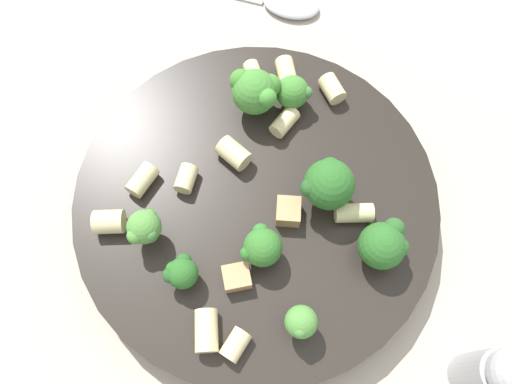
% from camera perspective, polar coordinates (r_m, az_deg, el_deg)
% --- Properties ---
extents(ground_plane, '(2.00, 2.00, 0.00)m').
position_cam_1_polar(ground_plane, '(0.41, -0.00, -2.05)').
color(ground_plane, '#BCB29E').
extents(pasta_bowl, '(0.28, 0.28, 0.03)m').
position_cam_1_polar(pasta_bowl, '(0.40, -0.00, -1.18)').
color(pasta_bowl, '#28231E').
rests_on(pasta_bowl, ground_plane).
extents(broccoli_floret_0, '(0.04, 0.04, 0.04)m').
position_cam_1_polar(broccoli_floret_0, '(0.36, 14.39, -5.86)').
color(broccoli_floret_0, '#84AD60').
rests_on(broccoli_floret_0, pasta_bowl).
extents(broccoli_floret_1, '(0.04, 0.04, 0.04)m').
position_cam_1_polar(broccoli_floret_1, '(0.40, -0.13, 11.52)').
color(broccoli_floret_1, '#9EC175').
rests_on(broccoli_floret_1, pasta_bowl).
extents(broccoli_floret_2, '(0.03, 0.03, 0.03)m').
position_cam_1_polar(broccoli_floret_2, '(0.35, 0.68, -6.27)').
color(broccoli_floret_2, '#9EC175').
rests_on(broccoli_floret_2, pasta_bowl).
extents(broccoli_floret_3, '(0.02, 0.02, 0.03)m').
position_cam_1_polar(broccoli_floret_3, '(0.36, -8.58, -9.03)').
color(broccoli_floret_3, '#9EC175').
rests_on(broccoli_floret_3, pasta_bowl).
extents(broccoli_floret_4, '(0.02, 0.03, 0.03)m').
position_cam_1_polar(broccoli_floret_4, '(0.36, -12.64, -4.05)').
color(broccoli_floret_4, '#9EC175').
rests_on(broccoli_floret_4, pasta_bowl).
extents(broccoli_floret_5, '(0.03, 0.03, 0.03)m').
position_cam_1_polar(broccoli_floret_5, '(0.41, 4.19, 11.28)').
color(broccoli_floret_5, '#9EC175').
rests_on(broccoli_floret_5, pasta_bowl).
extents(broccoli_floret_6, '(0.02, 0.02, 0.03)m').
position_cam_1_polar(broccoli_floret_6, '(0.34, 5.18, -14.68)').
color(broccoli_floret_6, '#84AD60').
rests_on(broccoli_floret_6, pasta_bowl).
extents(broccoli_floret_7, '(0.04, 0.04, 0.05)m').
position_cam_1_polar(broccoli_floret_7, '(0.36, 8.23, 0.91)').
color(broccoli_floret_7, '#84AD60').
rests_on(broccoli_floret_7, pasta_bowl).
extents(rigatoni_0, '(0.03, 0.03, 0.02)m').
position_cam_1_polar(rigatoni_0, '(0.43, 8.70, 11.59)').
color(rigatoni_0, beige).
rests_on(rigatoni_0, pasta_bowl).
extents(rigatoni_1, '(0.02, 0.03, 0.01)m').
position_cam_1_polar(rigatoni_1, '(0.39, -12.87, 1.40)').
color(rigatoni_1, beige).
rests_on(rigatoni_1, pasta_bowl).
extents(rigatoni_2, '(0.03, 0.03, 0.02)m').
position_cam_1_polar(rigatoni_2, '(0.39, -2.55, 4.43)').
color(rigatoni_2, beige).
rests_on(rigatoni_2, pasta_bowl).
extents(rigatoni_3, '(0.02, 0.02, 0.01)m').
position_cam_1_polar(rigatoni_3, '(0.35, -2.09, -17.08)').
color(rigatoni_3, beige).
rests_on(rigatoni_3, pasta_bowl).
extents(rigatoni_4, '(0.02, 0.02, 0.01)m').
position_cam_1_polar(rigatoni_4, '(0.39, -8.01, 1.53)').
color(rigatoni_4, beige).
rests_on(rigatoni_4, pasta_bowl).
extents(rigatoni_5, '(0.02, 0.03, 0.02)m').
position_cam_1_polar(rigatoni_5, '(0.36, -5.69, -15.49)').
color(rigatoni_5, beige).
rests_on(rigatoni_5, pasta_bowl).
extents(rigatoni_6, '(0.02, 0.03, 0.01)m').
position_cam_1_polar(rigatoni_6, '(0.41, 3.28, 8.00)').
color(rigatoni_6, beige).
rests_on(rigatoni_6, pasta_bowl).
extents(rigatoni_7, '(0.02, 0.02, 0.02)m').
position_cam_1_polar(rigatoni_7, '(0.39, -16.45, -3.28)').
color(rigatoni_7, beige).
rests_on(rigatoni_7, pasta_bowl).
extents(rigatoni_8, '(0.03, 0.02, 0.01)m').
position_cam_1_polar(rigatoni_8, '(0.38, 11.13, -2.37)').
color(rigatoni_8, beige).
rests_on(rigatoni_8, pasta_bowl).
extents(rigatoni_9, '(0.02, 0.03, 0.02)m').
position_cam_1_polar(rigatoni_9, '(0.43, 3.56, 13.24)').
color(rigatoni_9, beige).
rests_on(rigatoni_9, pasta_bowl).
extents(rigatoni_10, '(0.02, 0.03, 0.01)m').
position_cam_1_polar(rigatoni_10, '(0.43, -0.13, 12.95)').
color(rigatoni_10, beige).
rests_on(rigatoni_10, pasta_bowl).
extents(chicken_chunk_0, '(0.02, 0.02, 0.01)m').
position_cam_1_polar(chicken_chunk_0, '(0.36, -2.22, -9.70)').
color(chicken_chunk_0, tan).
rests_on(chicken_chunk_0, pasta_bowl).
extents(chicken_chunk_1, '(0.02, 0.02, 0.02)m').
position_cam_1_polar(chicken_chunk_1, '(0.38, 3.71, -2.23)').
color(chicken_chunk_1, tan).
rests_on(chicken_chunk_1, pasta_bowl).
extents(pepper_shaker, '(0.03, 0.03, 0.08)m').
position_cam_1_polar(pepper_shaker, '(0.38, 25.50, -18.25)').
color(pepper_shaker, '#B2B2B7').
rests_on(pepper_shaker, ground_plane).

